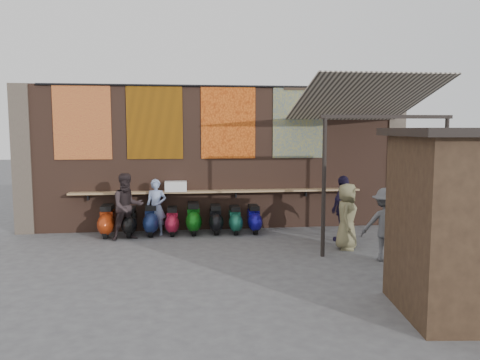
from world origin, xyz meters
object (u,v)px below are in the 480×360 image
(scooter_stool_4, at_px, (193,218))
(scooter_stool_7, at_px, (254,219))
(scooter_stool_0, at_px, (107,221))
(scooter_stool_5, at_px, (216,219))
(shopper_grey, at_px, (385,225))
(shopper_tan, at_px, (347,216))
(scooter_stool_3, at_px, (172,221))
(shopper_navy, at_px, (344,208))
(scooter_stool_1, at_px, (130,222))
(scooter_stool_2, at_px, (151,220))
(shelf_box, at_px, (176,186))
(diner_right, at_px, (127,207))
(scooter_stool_6, at_px, (235,220))
(diner_left, at_px, (156,207))

(scooter_stool_4, relative_size, scooter_stool_7, 1.12)
(scooter_stool_4, bearing_deg, scooter_stool_0, -178.26)
(scooter_stool_5, xyz_separation_m, shopper_grey, (3.42, -3.09, 0.41))
(scooter_stool_7, height_order, shopper_grey, shopper_grey)
(scooter_stool_7, height_order, shopper_tan, shopper_tan)
(scooter_stool_0, height_order, shopper_grey, shopper_grey)
(scooter_stool_3, bearing_deg, shopper_grey, -33.77)
(shopper_tan, bearing_deg, scooter_stool_0, 98.00)
(shopper_navy, distance_m, shopper_grey, 1.85)
(scooter_stool_1, bearing_deg, scooter_stool_2, 3.88)
(scooter_stool_0, distance_m, scooter_stool_4, 2.26)
(scooter_stool_4, bearing_deg, scooter_stool_2, -178.61)
(shelf_box, height_order, scooter_stool_0, shelf_box)
(diner_right, height_order, shopper_navy, diner_right)
(scooter_stool_5, xyz_separation_m, scooter_stool_6, (0.52, -0.06, -0.02))
(scooter_stool_3, xyz_separation_m, scooter_stool_6, (1.68, -0.04, -0.00))
(scooter_stool_7, distance_m, shopper_grey, 3.87)
(scooter_stool_6, bearing_deg, scooter_stool_1, 179.77)
(scooter_stool_5, bearing_deg, shopper_tan, -34.75)
(scooter_stool_1, relative_size, scooter_stool_7, 1.02)
(scooter_stool_5, distance_m, shopper_navy, 3.41)
(scooter_stool_0, distance_m, shopper_tan, 6.14)
(scooter_stool_6, relative_size, shopper_tan, 0.49)
(shelf_box, xyz_separation_m, diner_right, (-1.22, -0.74, -0.41))
(diner_right, bearing_deg, scooter_stool_7, -16.70)
(scooter_stool_1, relative_size, shopper_navy, 0.48)
(scooter_stool_4, xyz_separation_m, diner_right, (-1.68, -0.47, 0.43))
(shelf_box, height_order, scooter_stool_6, shelf_box)
(scooter_stool_6, distance_m, diner_right, 2.87)
(shelf_box, distance_m, scooter_stool_7, 2.31)
(shelf_box, bearing_deg, diner_right, -148.56)
(scooter_stool_5, distance_m, shopper_grey, 4.62)
(scooter_stool_2, distance_m, shopper_grey, 6.00)
(shelf_box, xyz_separation_m, scooter_stool_0, (-1.80, -0.34, -0.85))
(scooter_stool_0, distance_m, scooter_stool_7, 3.90)
(scooter_stool_2, relative_size, scooter_stool_3, 1.11)
(shopper_grey, bearing_deg, shelf_box, -20.43)
(scooter_stool_3, bearing_deg, scooter_stool_0, -179.05)
(scooter_stool_2, xyz_separation_m, shopper_navy, (4.85, -1.25, 0.42))
(scooter_stool_5, bearing_deg, shopper_grey, -42.07)
(scooter_stool_4, relative_size, shopper_tan, 0.56)
(diner_right, bearing_deg, scooter_stool_0, 121.84)
(shopper_tan, bearing_deg, scooter_stool_2, 93.36)
(scooter_stool_3, height_order, shopper_navy, shopper_navy)
(diner_left, relative_size, diner_right, 0.88)
(scooter_stool_0, bearing_deg, scooter_stool_4, 1.74)
(scooter_stool_5, xyz_separation_m, shopper_tan, (2.94, -2.04, 0.40))
(shelf_box, distance_m, scooter_stool_6, 1.85)
(scooter_stool_0, bearing_deg, scooter_stool_7, -0.04)
(scooter_stool_6, relative_size, shopper_navy, 0.46)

